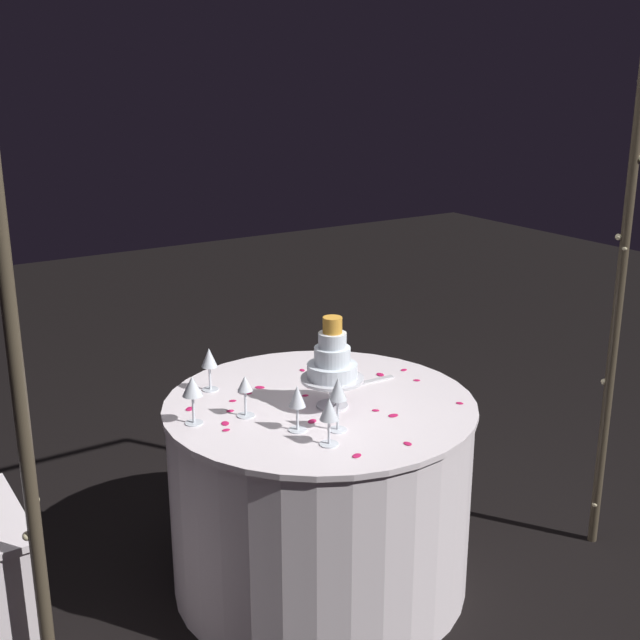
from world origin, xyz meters
TOP-DOWN VIEW (x-y plane):
  - ground_plane at (0.00, 0.00)m, footprint 12.00×12.00m
  - decorative_arch at (-0.00, 0.38)m, footprint 2.22×0.06m
  - main_table at (0.00, 0.00)m, footprint 1.11×1.11m
  - tiered_cake at (-0.01, 0.06)m, footprint 0.22×0.22m
  - wine_glass_0 at (0.45, -0.07)m, footprint 0.07×0.07m
  - wine_glass_1 at (0.28, -0.31)m, footprint 0.06×0.06m
  - wine_glass_2 at (0.19, 0.16)m, footprint 0.06×0.06m
  - wine_glass_3 at (0.08, 0.23)m, footprint 0.06×0.06m
  - wine_glass_4 at (0.16, 0.30)m, footprint 0.06×0.06m
  - wine_glass_5 at (0.28, -0.03)m, footprint 0.06×0.06m
  - cake_knife at (-0.20, -0.06)m, footprint 0.30×0.03m
  - rose_petal_0 at (0.39, 0.04)m, footprint 0.03×0.02m
  - rose_petal_1 at (0.02, -0.08)m, footprint 0.03×0.02m
  - rose_petal_2 at (-0.05, 0.43)m, footprint 0.02×0.03m
  - rose_petal_3 at (0.26, -0.17)m, footprint 0.03×0.03m
  - rose_petal_4 at (0.14, 0.42)m, footprint 0.04×0.03m
  - rose_petal_5 at (-0.05, -0.14)m, footprint 0.04×0.03m
  - rose_petal_6 at (-0.16, -0.09)m, footprint 0.04×0.04m
  - rose_petal_7 at (-0.11, -0.04)m, footprint 0.03×0.02m
  - rose_petal_8 at (-0.11, -0.30)m, footprint 0.02×0.03m
  - rose_petal_9 at (0.35, -0.28)m, footprint 0.03×0.03m
  - rose_petal_10 at (-0.42, 0.02)m, footprint 0.03×0.03m
  - rose_petal_11 at (-0.45, -0.09)m, footprint 0.03×0.02m
  - rose_petal_12 at (0.18, -0.21)m, footprint 0.04×0.04m
  - rose_petal_13 at (0.37, -0.01)m, footprint 0.04×0.04m
  - rose_petal_14 at (0.11, -0.23)m, footprint 0.04×0.04m
  - rose_petal_15 at (0.11, 0.13)m, footprint 0.05×0.04m
  - rose_petal_16 at (-0.14, 0.24)m, footprint 0.04×0.03m
  - rose_petal_17 at (0.41, -0.19)m, footprint 0.05×0.04m
  - rose_petal_18 at (0.30, -0.10)m, footprint 0.03×0.02m
  - rose_petal_19 at (-0.12, 0.17)m, footprint 0.03×0.03m
  - rose_petal_20 at (-0.41, 0.28)m, footprint 0.03×0.03m
  - rose_petal_21 at (-0.34, -0.10)m, footprint 0.03×0.04m

SIDE VIEW (x-z plane):
  - ground_plane at x=0.00m, z-range 0.00..0.00m
  - main_table at x=0.00m, z-range 0.00..0.72m
  - rose_petal_0 at x=0.39m, z-range 0.72..0.72m
  - rose_petal_1 at x=0.02m, z-range 0.72..0.72m
  - rose_petal_2 at x=-0.05m, z-range 0.72..0.72m
  - rose_petal_3 at x=0.26m, z-range 0.72..0.72m
  - rose_petal_4 at x=0.14m, z-range 0.72..0.72m
  - rose_petal_5 at x=-0.05m, z-range 0.72..0.72m
  - rose_petal_6 at x=-0.16m, z-range 0.72..0.72m
  - rose_petal_7 at x=-0.11m, z-range 0.72..0.72m
  - rose_petal_8 at x=-0.11m, z-range 0.72..0.72m
  - rose_petal_9 at x=0.35m, z-range 0.72..0.72m
  - rose_petal_10 at x=-0.42m, z-range 0.72..0.72m
  - rose_petal_11 at x=-0.45m, z-range 0.72..0.72m
  - rose_petal_12 at x=0.18m, z-range 0.72..0.72m
  - rose_petal_13 at x=0.37m, z-range 0.72..0.72m
  - rose_petal_14 at x=0.11m, z-range 0.72..0.72m
  - rose_petal_15 at x=0.11m, z-range 0.72..0.72m
  - rose_petal_16 at x=-0.14m, z-range 0.72..0.72m
  - rose_petal_17 at x=0.41m, z-range 0.72..0.72m
  - rose_petal_18 at x=0.30m, z-range 0.72..0.72m
  - rose_petal_19 at x=-0.12m, z-range 0.72..0.72m
  - rose_petal_20 at x=-0.41m, z-range 0.72..0.72m
  - rose_petal_21 at x=-0.34m, z-range 0.72..0.72m
  - cake_knife at x=-0.20m, z-range 0.72..0.73m
  - wine_glass_5 at x=0.28m, z-range 0.75..0.90m
  - wine_glass_2 at x=0.19m, z-range 0.75..0.91m
  - wine_glass_4 at x=0.16m, z-range 0.75..0.91m
  - wine_glass_1 at x=0.28m, z-range 0.76..0.92m
  - wine_glass_0 at x=0.45m, z-range 0.76..0.93m
  - wine_glass_3 at x=0.08m, z-range 0.76..0.95m
  - tiered_cake at x=-0.01m, z-range 0.72..1.05m
  - decorative_arch at x=0.00m, z-range 0.36..2.61m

